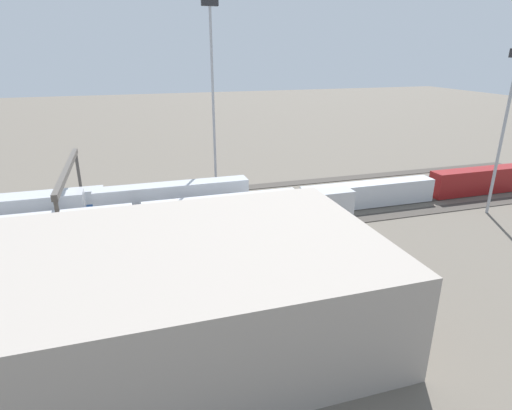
% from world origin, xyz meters
% --- Properties ---
extents(ground_plane, '(400.00, 400.00, 0.00)m').
position_xyz_m(ground_plane, '(0.00, 0.00, 0.00)').
color(ground_plane, '#60594F').
extents(track_bed_0, '(140.00, 2.80, 0.12)m').
position_xyz_m(track_bed_0, '(0.00, -10.00, 0.06)').
color(track_bed_0, '#3D3833').
rests_on(track_bed_0, ground_plane).
extents(track_bed_1, '(140.00, 2.80, 0.12)m').
position_xyz_m(track_bed_1, '(0.00, -5.00, 0.06)').
color(track_bed_1, '#3D3833').
rests_on(track_bed_1, ground_plane).
extents(track_bed_2, '(140.00, 2.80, 0.12)m').
position_xyz_m(track_bed_2, '(0.00, 0.00, 0.06)').
color(track_bed_2, '#4C443D').
rests_on(track_bed_2, ground_plane).
extents(track_bed_3, '(140.00, 2.80, 0.12)m').
position_xyz_m(track_bed_3, '(0.00, 5.00, 0.06)').
color(track_bed_3, '#3D3833').
rests_on(track_bed_3, ground_plane).
extents(track_bed_4, '(140.00, 2.80, 0.12)m').
position_xyz_m(track_bed_4, '(0.00, 10.00, 0.06)').
color(track_bed_4, '#3D3833').
rests_on(track_bed_4, ground_plane).
extents(train_on_track_4, '(71.40, 3.00, 5.00)m').
position_xyz_m(train_on_track_4, '(15.14, 10.00, 2.62)').
color(train_on_track_4, '#B7BABF').
rests_on(train_on_track_4, ground_plane).
extents(train_on_track_3, '(114.80, 3.00, 4.40)m').
position_xyz_m(train_on_track_3, '(-1.20, 5.00, 2.08)').
color(train_on_track_3, maroon).
rests_on(train_on_track_3, ground_plane).
extents(train_on_track_2, '(47.20, 3.06, 5.00)m').
position_xyz_m(train_on_track_2, '(16.05, 0.00, 2.62)').
color(train_on_track_2, '#B7BABF').
rests_on(train_on_track_2, ground_plane).
extents(light_mast_0, '(2.80, 0.70, 32.00)m').
position_xyz_m(light_mast_0, '(-5.24, -12.86, 19.93)').
color(light_mast_0, '#9EA0A5').
rests_on(light_mast_0, ground_plane).
extents(light_mast_1, '(2.80, 0.70, 24.26)m').
position_xyz_m(light_mast_1, '(-43.16, 13.24, 15.72)').
color(light_mast_1, '#9EA0A5').
rests_on(light_mast_1, ground_plane).
extents(signal_gantry, '(0.70, 25.00, 8.80)m').
position_xyz_m(signal_gantry, '(18.27, 0.00, 7.42)').
color(signal_gantry, '#4C4742').
rests_on(signal_gantry, ground_plane).
extents(maintenance_shed, '(48.82, 21.62, 9.10)m').
position_xyz_m(maintenance_shed, '(14.03, 29.95, 4.55)').
color(maintenance_shed, '#9E9389').
rests_on(maintenance_shed, ground_plane).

